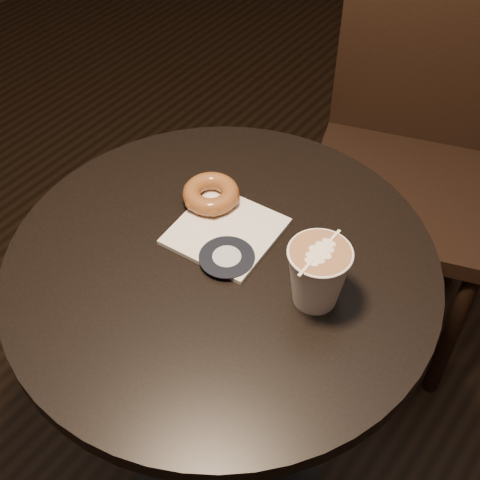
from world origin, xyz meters
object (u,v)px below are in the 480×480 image
(doughnut, at_px, (211,194))
(cafe_table, at_px, (223,334))
(latte_cup, at_px, (317,276))
(pastry_bag, at_px, (226,231))
(chair, at_px, (419,123))

(doughnut, bearing_deg, cafe_table, -44.73)
(doughnut, distance_m, latte_cup, 0.26)
(cafe_table, relative_size, pastry_bag, 4.64)
(latte_cup, bearing_deg, chair, 101.03)
(chair, relative_size, latte_cup, 10.39)
(latte_cup, bearing_deg, cafe_table, -170.14)
(chair, height_order, latte_cup, chair)
(pastry_bag, relative_size, latte_cup, 1.53)
(cafe_table, bearing_deg, chair, 87.70)
(doughnut, bearing_deg, pastry_bag, -32.80)
(pastry_bag, xyz_separation_m, doughnut, (-0.06, 0.04, 0.02))
(pastry_bag, bearing_deg, latte_cup, -12.62)
(chair, height_order, pastry_bag, chair)
(cafe_table, bearing_deg, pastry_bag, 121.36)
(cafe_table, relative_size, chair, 0.68)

